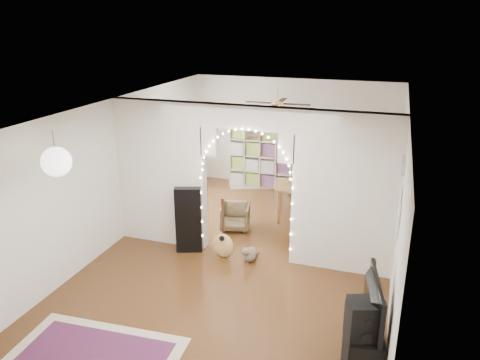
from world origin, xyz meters
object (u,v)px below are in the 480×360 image
(acoustic_guitar, at_px, (223,236))
(dining_table, at_px, (305,189))
(floor_speaker, at_px, (362,338))
(media_console, at_px, (363,340))
(bookcase, at_px, (262,155))
(dining_chair_left, at_px, (235,217))
(dining_chair_right, at_px, (306,228))

(acoustic_guitar, xyz_separation_m, dining_table, (1.03, 2.12, 0.26))
(floor_speaker, relative_size, media_console, 0.98)
(media_console, relative_size, bookcase, 0.61)
(acoustic_guitar, xyz_separation_m, floor_speaker, (2.56, -2.16, 0.07))
(dining_table, bearing_deg, dining_chair_left, -152.83)
(dining_chair_left, height_order, dining_chair_right, dining_chair_left)
(dining_chair_left, bearing_deg, media_console, -60.39)
(media_console, bearing_deg, acoustic_guitar, 133.71)
(dining_chair_right, bearing_deg, dining_table, 95.02)
(floor_speaker, distance_m, dining_chair_left, 4.35)
(bookcase, bearing_deg, floor_speaker, -87.62)
(acoustic_guitar, height_order, dining_chair_left, acoustic_guitar)
(bookcase, distance_m, dining_chair_right, 3.17)
(acoustic_guitar, height_order, dining_table, acoustic_guitar)
(acoustic_guitar, relative_size, media_console, 0.96)
(dining_table, relative_size, dining_chair_left, 2.31)
(bookcase, xyz_separation_m, dining_table, (1.41, -1.66, -0.13))
(dining_chair_left, bearing_deg, acoustic_guitar, -93.32)
(floor_speaker, distance_m, bookcase, 6.64)
(dining_chair_left, distance_m, dining_chair_right, 1.45)
(media_console, xyz_separation_m, dining_table, (-1.53, 4.00, 0.43))
(bookcase, bearing_deg, dining_table, -73.62)
(media_console, xyz_separation_m, dining_chair_right, (-1.29, 3.00, -0.00))
(acoustic_guitar, xyz_separation_m, dining_chair_left, (-0.19, 1.20, -0.16))
(dining_table, distance_m, dining_chair_left, 1.58)
(bookcase, bearing_deg, acoustic_guitar, -108.20)
(media_console, height_order, dining_chair_left, dining_chair_left)
(media_console, bearing_deg, dining_chair_left, 121.65)
(bookcase, height_order, dining_chair_right, bookcase)
(dining_table, bearing_deg, acoustic_guitar, -125.78)
(bookcase, relative_size, dining_chair_right, 3.00)
(floor_speaker, bearing_deg, dining_table, 90.98)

